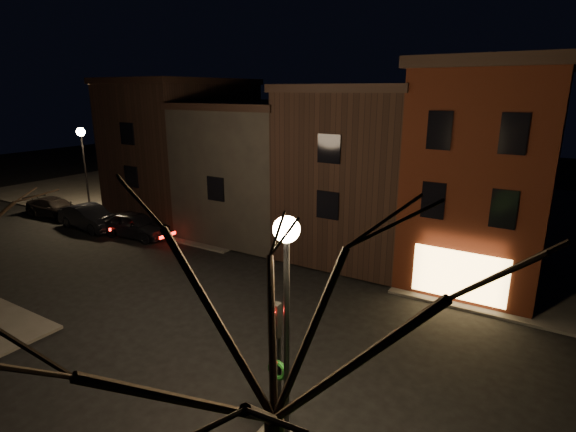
# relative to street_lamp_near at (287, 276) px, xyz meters

# --- Properties ---
(ground) EXTENTS (120.00, 120.00, 0.00)m
(ground) POSITION_rel_street_lamp_near_xyz_m (-6.20, 6.00, -5.18)
(ground) COLOR black
(ground) RESTS_ON ground
(sidewalk_far_left) EXTENTS (30.00, 30.00, 0.12)m
(sidewalk_far_left) POSITION_rel_street_lamp_near_xyz_m (-26.20, 26.00, -5.12)
(sidewalk_far_left) COLOR #2D2B28
(sidewalk_far_left) RESTS_ON ground
(corner_building) EXTENTS (6.50, 8.50, 10.50)m
(corner_building) POSITION_rel_street_lamp_near_xyz_m (1.80, 15.47, 0.22)
(corner_building) COLOR #45180C
(corner_building) RESTS_ON ground
(row_building_a) EXTENTS (7.30, 10.30, 9.40)m
(row_building_a) POSITION_rel_street_lamp_near_xyz_m (-4.70, 16.50, -0.34)
(row_building_a) COLOR black
(row_building_a) RESTS_ON ground
(row_building_b) EXTENTS (7.80, 10.30, 8.40)m
(row_building_b) POSITION_rel_street_lamp_near_xyz_m (-11.95, 16.50, -0.85)
(row_building_b) COLOR black
(row_building_b) RESTS_ON ground
(row_building_c) EXTENTS (7.30, 10.30, 9.90)m
(row_building_c) POSITION_rel_street_lamp_near_xyz_m (-19.20, 16.50, -0.09)
(row_building_c) COLOR black
(row_building_c) RESTS_ON ground
(street_lamp_near) EXTENTS (0.60, 0.60, 6.48)m
(street_lamp_near) POSITION_rel_street_lamp_near_xyz_m (0.00, 0.00, 0.00)
(street_lamp_near) COLOR black
(street_lamp_near) RESTS_ON sidewalk_near_right
(street_lamp_far) EXTENTS (0.60, 0.60, 6.48)m
(street_lamp_far) POSITION_rel_street_lamp_near_xyz_m (-25.20, 12.20, 0.00)
(street_lamp_far) COLOR black
(street_lamp_far) RESTS_ON sidewalk_far_left
(traffic_signal) EXTENTS (0.58, 0.38, 4.05)m
(traffic_signal) POSITION_rel_street_lamp_near_xyz_m (-0.60, 0.49, -2.37)
(traffic_signal) COLOR black
(traffic_signal) RESTS_ON sidewalk_near_right
(bare_tree_right) EXTENTS (6.40, 6.40, 8.50)m
(bare_tree_right) POSITION_rel_street_lamp_near_xyz_m (1.30, -2.50, 0.97)
(bare_tree_right) COLOR black
(bare_tree_right) RESTS_ON sidewalk_near_right
(parked_car_a) EXTENTS (5.02, 2.44, 1.65)m
(parked_car_a) POSITION_rel_street_lamp_near_xyz_m (-18.06, 10.50, -4.35)
(parked_car_a) COLOR black
(parked_car_a) RESTS_ON ground
(parked_car_b) EXTENTS (5.14, 2.04, 1.66)m
(parked_car_b) POSITION_rel_street_lamp_near_xyz_m (-22.10, 9.98, -4.35)
(parked_car_b) COLOR black
(parked_car_b) RESTS_ON ground
(parked_car_c) EXTENTS (5.19, 2.46, 1.46)m
(parked_car_c) POSITION_rel_street_lamp_near_xyz_m (-26.89, 10.50, -4.45)
(parked_car_c) COLOR black
(parked_car_c) RESTS_ON ground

